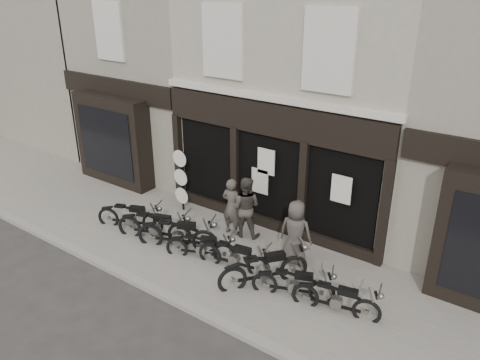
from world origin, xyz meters
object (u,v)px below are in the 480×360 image
Objects in this scene: motorcycle_4 at (235,259)px; man_centre at (245,207)px; man_left at (232,207)px; man_right at (295,233)px; motorcycle_3 at (201,249)px; motorcycle_6 at (294,286)px; motorcycle_7 at (337,302)px; advert_sign_post at (181,182)px; motorcycle_0 at (131,219)px; motorcycle_1 at (155,229)px; motorcycle_5 at (265,272)px; motorcycle_2 at (178,237)px.

man_centre is at bearing 106.82° from motorcycle_4.
man_left is 0.98× the size of man_right.
motorcycle_3 is 0.97× the size of motorcycle_6.
motorcycle_7 is at bearing -19.39° from motorcycle_6.
man_left is 2.25m from man_right.
advert_sign_post is (-2.29, 1.81, 0.72)m from motorcycle_3.
man_left is at bearing -6.45° from advert_sign_post.
man_centre is 2.58m from advert_sign_post.
motorcycle_3 is 0.91× the size of motorcycle_7.
motorcycle_7 is at bearing -22.66° from motorcycle_3.
man_centre is at bearing 5.64° from motorcycle_0.
motorcycle_1 is at bearing 173.20° from motorcycle_4.
man_centre is at bearing 143.81° from motorcycle_7.
man_centre reaches higher than motorcycle_0.
motorcycle_5 is at bearing -22.79° from motorcycle_3.
motorcycle_4 is at bearing 97.61° from man_centre.
motorcycle_7 is 1.13× the size of man_right.
advert_sign_post is (-5.12, 1.81, 0.71)m from motorcycle_6.
motorcycle_6 is 0.84× the size of advert_sign_post.
man_centre reaches higher than motorcycle_5.
advert_sign_post is (-4.29, 1.80, 0.65)m from motorcycle_5.
motorcycle_2 reaches higher than motorcycle_4.
motorcycle_6 is at bearing -12.19° from motorcycle_4.
motorcycle_2 reaches higher than motorcycle_0.
motorcycle_1 is at bearing 158.83° from motorcycle_6.
motorcycle_3 is 1.04m from motorcycle_4.
motorcycle_4 is 1.19× the size of man_left.
motorcycle_4 reaches higher than motorcycle_7.
motorcycle_1 is at bearing 157.32° from motorcycle_3.
motorcycle_5 is at bearing -21.73° from advert_sign_post.
man_centre is (-3.61, 1.62, 0.64)m from motorcycle_7.
motorcycle_4 is at bearing -26.28° from advert_sign_post.
man_centre reaches higher than motorcycle_7.
motorcycle_5 is (4.77, -0.05, 0.04)m from motorcycle_0.
man_left is 0.41m from man_centre.
motorcycle_4 is at bearing 124.62° from man_left.
man_right is at bearing 97.83° from motorcycle_6.
motorcycle_2 is at bearing -22.51° from motorcycle_0.
motorcycle_1 is 1.70m from motorcycle_3.
motorcycle_5 is at bearing 140.37° from man_left.
man_right is at bearing 30.78° from motorcycle_5.
motorcycle_0 is 5.08m from man_right.
motorcycle_1 is 1.21× the size of man_centre.
man_centre reaches higher than motorcycle_1.
motorcycle_7 is at bearing 137.58° from man_centre.
motorcycle_3 is 3.89m from motorcycle_7.
man_right is 4.46m from advert_sign_post.
motorcycle_1 reaches higher than motorcycle_7.
man_left reaches higher than motorcycle_3.
man_centre is at bearing -22.71° from man_right.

